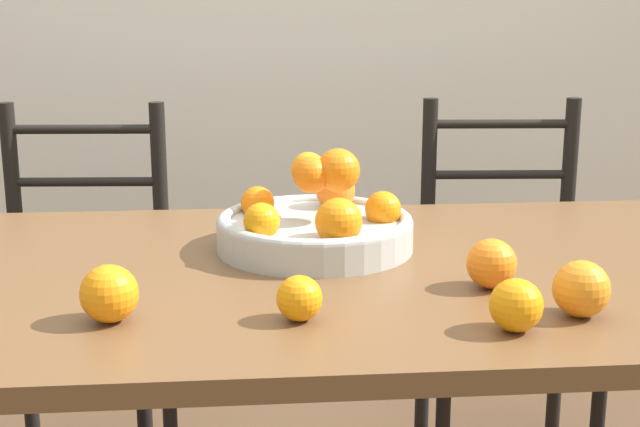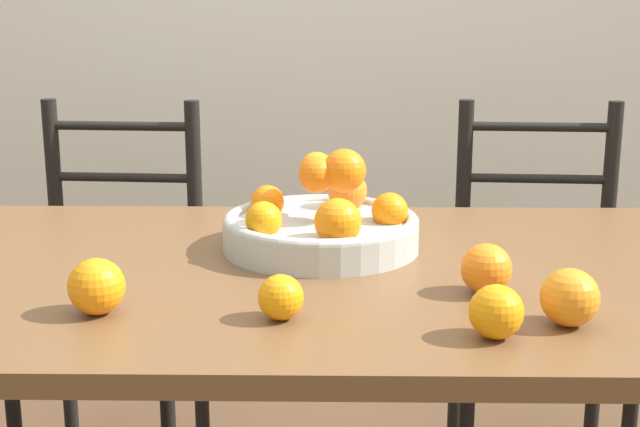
{
  "view_description": "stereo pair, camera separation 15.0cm",
  "coord_description": "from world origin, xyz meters",
  "views": [
    {
      "loc": [
        -0.07,
        -1.45,
        1.23
      ],
      "look_at": [
        0.06,
        0.01,
        0.87
      ],
      "focal_mm": 50.0,
      "sensor_mm": 36.0,
      "label": 1
    },
    {
      "loc": [
        0.08,
        -1.46,
        1.23
      ],
      "look_at": [
        0.06,
        0.01,
        0.87
      ],
      "focal_mm": 50.0,
      "sensor_mm": 36.0,
      "label": 2
    }
  ],
  "objects": [
    {
      "name": "dining_table",
      "position": [
        0.0,
        0.0,
        0.68
      ],
      "size": [
        1.98,
        0.89,
        0.78
      ],
      "color": "brown",
      "rests_on": "ground_plane"
    },
    {
      "name": "fruit_bowl",
      "position": [
        0.07,
        0.11,
        0.83
      ],
      "size": [
        0.36,
        0.36,
        0.19
      ],
      "color": "#B2B7B2",
      "rests_on": "dining_table"
    },
    {
      "name": "orange_loose_0",
      "position": [
        0.3,
        -0.32,
        0.81
      ],
      "size": [
        0.07,
        0.07,
        0.07
      ],
      "color": "orange",
      "rests_on": "dining_table"
    },
    {
      "name": "orange_loose_1",
      "position": [
        0.32,
        -0.13,
        0.82
      ],
      "size": [
        0.08,
        0.08,
        0.08
      ],
      "color": "orange",
      "rests_on": "dining_table"
    },
    {
      "name": "orange_loose_2",
      "position": [
        0.42,
        -0.27,
        0.82
      ],
      "size": [
        0.08,
        0.08,
        0.08
      ],
      "color": "orange",
      "rests_on": "dining_table"
    },
    {
      "name": "orange_loose_3",
      "position": [
        0.01,
        -0.25,
        0.81
      ],
      "size": [
        0.07,
        0.07,
        0.07
      ],
      "color": "orange",
      "rests_on": "dining_table"
    },
    {
      "name": "orange_loose_4",
      "position": [
        -0.26,
        -0.23,
        0.82
      ],
      "size": [
        0.08,
        0.08,
        0.08
      ],
      "color": "orange",
      "rests_on": "dining_table"
    },
    {
      "name": "chair_left",
      "position": [
        -0.48,
        0.71,
        0.48
      ],
      "size": [
        0.45,
        0.43,
        0.96
      ],
      "rotation": [
        0.0,
        0.0,
        -0.07
      ],
      "color": "black",
      "rests_on": "ground_plane"
    },
    {
      "name": "chair_right",
      "position": [
        0.61,
        0.71,
        0.48
      ],
      "size": [
        0.45,
        0.43,
        0.96
      ],
      "rotation": [
        0.0,
        0.0,
        -0.07
      ],
      "color": "black",
      "rests_on": "ground_plane"
    }
  ]
}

